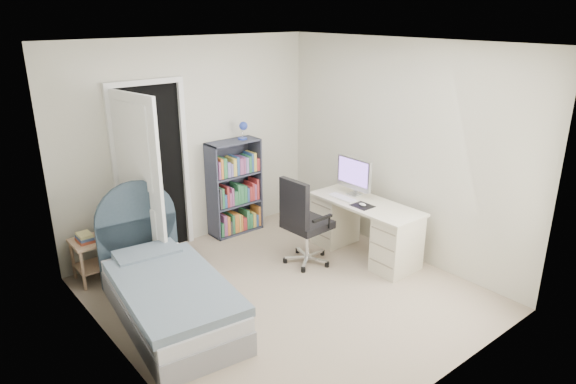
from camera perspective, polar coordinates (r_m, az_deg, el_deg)
room_shell at (r=4.90m, az=-0.31°, el=1.44°), size 3.50×3.70×2.60m
door at (r=5.84m, az=-15.74°, el=1.47°), size 0.92×0.82×2.06m
bed at (r=5.07m, az=-13.27°, el=-10.81°), size 1.07×1.93×1.13m
nightstand at (r=5.90m, az=-21.14°, el=-5.96°), size 0.38×0.38×0.56m
floor_lamp at (r=5.86m, az=-15.42°, el=-3.48°), size 0.19×0.19×1.35m
bookcase at (r=6.67m, az=-5.87°, el=0.14°), size 0.69×0.29×1.46m
desk at (r=6.12m, az=8.47°, el=-3.79°), size 0.55×1.38×1.13m
office_chair at (r=5.76m, az=1.59°, el=-2.93°), size 0.54×0.55×1.04m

